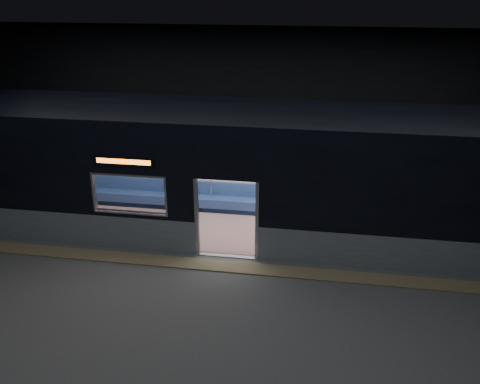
# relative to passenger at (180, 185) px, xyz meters

# --- Properties ---
(station_floor) EXTENTS (24.00, 14.00, 0.01)m
(station_floor) POSITION_rel_passenger_xyz_m (1.86, -3.55, -0.79)
(station_floor) COLOR #47494C
(station_floor) RESTS_ON ground
(station_envelope) EXTENTS (24.00, 14.00, 5.00)m
(station_envelope) POSITION_rel_passenger_xyz_m (1.86, -3.55, 2.88)
(station_envelope) COLOR black
(station_envelope) RESTS_ON station_floor
(tactile_strip) EXTENTS (22.80, 0.50, 0.03)m
(tactile_strip) POSITION_rel_passenger_xyz_m (1.86, -3.00, -0.77)
(tactile_strip) COLOR #8C7F59
(tactile_strip) RESTS_ON station_floor
(metro_car) EXTENTS (18.00, 3.04, 3.35)m
(metro_car) POSITION_rel_passenger_xyz_m (1.86, -1.00, 1.06)
(metro_car) COLOR #8C9CA7
(metro_car) RESTS_ON station_floor
(passenger) EXTENTS (0.41, 0.67, 1.33)m
(passenger) POSITION_rel_passenger_xyz_m (0.00, 0.00, 0.00)
(passenger) COLOR black
(passenger) RESTS_ON metro_car
(handbag) EXTENTS (0.32, 0.29, 0.14)m
(handbag) POSITION_rel_passenger_xyz_m (0.02, -0.21, -0.11)
(handbag) COLOR black
(handbag) RESTS_ON passenger
(transit_map) EXTENTS (0.93, 0.03, 0.60)m
(transit_map) POSITION_rel_passenger_xyz_m (2.77, 0.31, 0.67)
(transit_map) COLOR white
(transit_map) RESTS_ON metro_car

